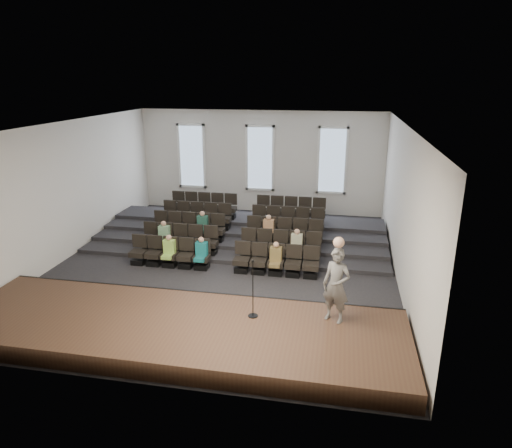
{
  "coord_description": "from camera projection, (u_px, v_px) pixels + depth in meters",
  "views": [
    {
      "loc": [
        3.96,
        -14.94,
        6.54
      ],
      "look_at": [
        1.03,
        0.5,
        1.43
      ],
      "focal_mm": 32.0,
      "sensor_mm": 36.0,
      "label": 1
    }
  ],
  "objects": [
    {
      "name": "ground",
      "position": [
        226.0,
        264.0,
        16.68
      ],
      "size": [
        14.0,
        14.0,
        0.0
      ],
      "primitive_type": "plane",
      "color": "black",
      "rests_on": "ground"
    },
    {
      "name": "ceiling",
      "position": [
        223.0,
        124.0,
        15.13
      ],
      "size": [
        12.0,
        14.0,
        0.02
      ],
      "primitive_type": "cube",
      "color": "white",
      "rests_on": "ground"
    },
    {
      "name": "wall_back",
      "position": [
        260.0,
        162.0,
        22.46
      ],
      "size": [
        12.0,
        0.04,
        5.0
      ],
      "primitive_type": "cube",
      "color": "silver",
      "rests_on": "ground"
    },
    {
      "name": "wall_front",
      "position": [
        139.0,
        283.0,
        9.35
      ],
      "size": [
        12.0,
        0.04,
        5.0
      ],
      "primitive_type": "cube",
      "color": "silver",
      "rests_on": "ground"
    },
    {
      "name": "wall_left",
      "position": [
        68.0,
        190.0,
        16.97
      ],
      "size": [
        0.04,
        14.0,
        5.0
      ],
      "primitive_type": "cube",
      "color": "silver",
      "rests_on": "ground"
    },
    {
      "name": "wall_right",
      "position": [
        404.0,
        206.0,
        14.84
      ],
      "size": [
        0.04,
        14.0,
        5.0
      ],
      "primitive_type": "cube",
      "color": "silver",
      "rests_on": "ground"
    },
    {
      "name": "stage",
      "position": [
        177.0,
        330.0,
        11.83
      ],
      "size": [
        11.8,
        3.6,
        0.5
      ],
      "primitive_type": "cube",
      "color": "#3E291A",
      "rests_on": "ground"
    },
    {
      "name": "stage_lip",
      "position": [
        198.0,
        299.0,
        13.49
      ],
      "size": [
        11.8,
        0.06,
        0.52
      ],
      "primitive_type": "cube",
      "color": "black",
      "rests_on": "ground"
    },
    {
      "name": "risers",
      "position": [
        244.0,
        231.0,
        19.58
      ],
      "size": [
        11.8,
        4.8,
        0.6
      ],
      "color": "black",
      "rests_on": "ground"
    },
    {
      "name": "seating_rows",
      "position": [
        235.0,
        233.0,
        17.91
      ],
      "size": [
        6.8,
        4.7,
        1.67
      ],
      "color": "black",
      "rests_on": "ground"
    },
    {
      "name": "windows",
      "position": [
        260.0,
        158.0,
        22.34
      ],
      "size": [
        8.44,
        0.1,
        3.24
      ],
      "color": "white",
      "rests_on": "wall_back"
    },
    {
      "name": "audience",
      "position": [
        225.0,
        240.0,
        16.73
      ],
      "size": [
        5.45,
        2.64,
        1.1
      ],
      "color": "#99CB51",
      "rests_on": "seating_rows"
    },
    {
      "name": "speaker",
      "position": [
        336.0,
        285.0,
        11.53
      ],
      "size": [
        0.85,
        0.72,
        1.98
      ],
      "primitive_type": "imported",
      "rotation": [
        0.0,
        0.0,
        -0.42
      ],
      "color": "#555350",
      "rests_on": "stage"
    },
    {
      "name": "mic_stand",
      "position": [
        253.0,
        300.0,
        11.89
      ],
      "size": [
        0.27,
        0.27,
        1.61
      ],
      "color": "black",
      "rests_on": "stage"
    }
  ]
}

